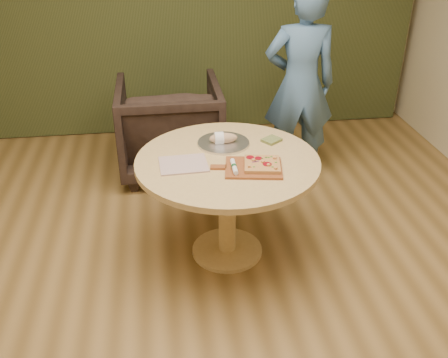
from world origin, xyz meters
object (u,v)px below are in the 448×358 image
object	(u,v)px
flatbread_pizza	(262,164)
cutlery_roll	(234,167)
bread_roll	(222,138)
armchair	(170,123)
pedestal_table	(227,178)
serving_tray	(223,143)
person_standing	(300,84)
pizza_paddle	(252,168)

from	to	relation	value
flatbread_pizza	cutlery_roll	size ratio (longest dim) A/B	1.28
bread_roll	armchair	bearing A→B (deg)	106.64
pedestal_table	serving_tray	world-z (taller)	serving_tray
cutlery_roll	flatbread_pizza	bearing A→B (deg)	5.77
person_standing	bread_roll	bearing A→B (deg)	51.19
person_standing	cutlery_roll	bearing A→B (deg)	62.03
person_standing	armchair	bearing A→B (deg)	-8.62
pizza_paddle	serving_tray	xyz separation A→B (m)	(-0.13, 0.38, -0.00)
flatbread_pizza	pedestal_table	bearing A→B (deg)	142.56
pizza_paddle	armchair	distance (m)	1.58
armchair	pedestal_table	bearing A→B (deg)	103.92
pizza_paddle	serving_tray	distance (m)	0.40
armchair	person_standing	size ratio (longest dim) A/B	0.55
pizza_paddle	person_standing	bearing A→B (deg)	72.44
pedestal_table	flatbread_pizza	size ratio (longest dim) A/B	4.73
bread_roll	serving_tray	bearing A→B (deg)	0.00
cutlery_roll	serving_tray	xyz separation A→B (m)	(-0.01, 0.39, -0.02)
flatbread_pizza	cutlery_roll	xyz separation A→B (m)	(-0.18, -0.01, 0.00)
armchair	person_standing	distance (m)	1.20
flatbread_pizza	armchair	size ratio (longest dim) A/B	0.27
cutlery_roll	person_standing	bearing A→B (deg)	60.11
person_standing	pedestal_table	bearing A→B (deg)	57.76
cutlery_roll	serving_tray	size ratio (longest dim) A/B	0.56
cutlery_roll	person_standing	world-z (taller)	person_standing
pedestal_table	bread_roll	bearing A→B (deg)	91.24
pedestal_table	cutlery_roll	size ratio (longest dim) A/B	6.05
pizza_paddle	cutlery_roll	world-z (taller)	cutlery_roll
cutlery_roll	serving_tray	bearing A→B (deg)	93.01
armchair	person_standing	bearing A→B (deg)	168.26
cutlery_roll	serving_tray	world-z (taller)	cutlery_roll
pedestal_table	flatbread_pizza	world-z (taller)	flatbread_pizza
flatbread_pizza	armchair	xyz separation A→B (m)	(-0.53, 1.48, -0.31)
cutlery_roll	pizza_paddle	bearing A→B (deg)	6.74
pedestal_table	armchair	world-z (taller)	armchair
flatbread_pizza	pizza_paddle	bearing A→B (deg)	-176.94
pizza_paddle	serving_tray	bearing A→B (deg)	118.16
person_standing	flatbread_pizza	bearing A→B (deg)	68.10
serving_tray	person_standing	bearing A→B (deg)	48.60
pedestal_table	flatbread_pizza	distance (m)	0.30
flatbread_pizza	armchair	bearing A→B (deg)	109.75
pedestal_table	serving_tray	size ratio (longest dim) A/B	3.37
pedestal_table	serving_tray	xyz separation A→B (m)	(0.00, 0.23, 0.15)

